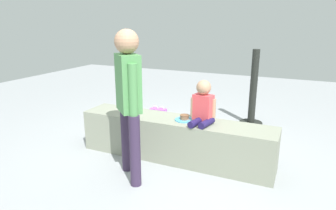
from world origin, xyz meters
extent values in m
plane|color=#93979B|center=(0.00, 0.00, 0.00)|extent=(12.00, 12.00, 0.00)
cube|color=gray|center=(0.00, 0.00, 0.25)|extent=(2.32, 0.44, 0.50)
cylinder|color=#21184E|center=(0.30, -0.11, 0.54)|extent=(0.12, 0.26, 0.08)
cylinder|color=#21184E|center=(0.41, -0.09, 0.54)|extent=(0.12, 0.26, 0.08)
cube|color=#E9484E|center=(0.33, 0.01, 0.68)|extent=(0.23, 0.17, 0.28)
sphere|color=tan|center=(0.33, 0.01, 0.90)|extent=(0.16, 0.16, 0.16)
cylinder|color=tan|center=(0.22, -0.01, 0.68)|extent=(0.05, 0.05, 0.21)
cylinder|color=tan|center=(0.45, 0.03, 0.68)|extent=(0.05, 0.05, 0.21)
cylinder|color=#342641|center=(-0.12, -0.72, 0.37)|extent=(0.11, 0.11, 0.74)
cylinder|color=#342641|center=(-0.37, -0.48, 0.37)|extent=(0.11, 0.11, 0.74)
cube|color=#4D8C4D|center=(-0.24, -0.60, 1.02)|extent=(0.36, 0.35, 0.56)
sphere|color=tan|center=(-0.24, -0.60, 1.42)|extent=(0.23, 0.23, 0.23)
cylinder|color=#4D8C4D|center=(-0.12, -0.71, 0.96)|extent=(0.09, 0.09, 0.53)
cylinder|color=#4D8C4D|center=(-0.36, -0.49, 0.96)|extent=(0.09, 0.09, 0.53)
cylinder|color=#4CA5D8|center=(0.12, 0.00, 0.51)|extent=(0.22, 0.22, 0.01)
cylinder|color=brown|center=(0.12, 0.00, 0.53)|extent=(0.10, 0.10, 0.04)
cylinder|color=brown|center=(0.12, 0.00, 0.56)|extent=(0.10, 0.10, 0.01)
cube|color=silver|center=(0.18, -0.01, 0.52)|extent=(0.11, 0.04, 0.00)
cube|color=#B259BF|center=(-0.74, 1.04, 0.13)|extent=(0.25, 0.12, 0.25)
torus|color=white|center=(-0.79, 1.04, 0.25)|extent=(0.10, 0.01, 0.10)
torus|color=white|center=(-0.68, 1.04, 0.25)|extent=(0.10, 0.01, 0.10)
cylinder|color=black|center=(0.63, 1.62, 0.02)|extent=(0.36, 0.36, 0.04)
cylinder|color=black|center=(0.63, 1.62, 0.62)|extent=(0.11, 0.11, 1.15)
cylinder|color=silver|center=(-0.43, 0.68, 0.07)|extent=(0.07, 0.07, 0.15)
cone|color=silver|center=(-0.43, 0.68, 0.16)|extent=(0.07, 0.07, 0.03)
cylinder|color=blue|center=(-0.43, 0.68, 0.18)|extent=(0.03, 0.03, 0.02)
cylinder|color=red|center=(0.97, 0.93, 0.06)|extent=(0.08, 0.08, 0.12)
cube|color=white|center=(0.51, 1.06, 0.07)|extent=(0.28, 0.31, 0.14)
cube|color=black|center=(-0.69, 0.38, 0.12)|extent=(0.27, 0.11, 0.24)
torus|color=black|center=(-0.69, 0.38, 0.24)|extent=(0.20, 0.01, 0.20)
camera|label=1|loc=(1.30, -3.04, 1.61)|focal=32.01mm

